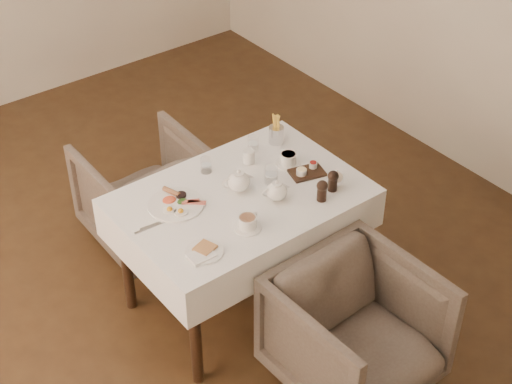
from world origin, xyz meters
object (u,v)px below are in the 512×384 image
object	(u,v)px
breakfast_plate	(176,203)
teapot_centre	(239,180)
table	(241,212)
armchair_near	(356,332)
armchair_far	(147,193)

from	to	relation	value
breakfast_plate	teapot_centre	world-z (taller)	teapot_centre
table	breakfast_plate	distance (m)	0.37
armchair_near	armchair_far	world-z (taller)	armchair_near
armchair_near	armchair_far	bearing A→B (deg)	96.22
armchair_near	armchair_far	xyz separation A→B (m)	(-0.22, 1.64, -0.01)
armchair_far	teapot_centre	bearing A→B (deg)	100.68
armchair_far	breakfast_plate	xyz separation A→B (m)	(-0.20, -0.69, 0.44)
table	armchair_far	size ratio (longest dim) A/B	1.77
armchair_near	teapot_centre	distance (m)	0.98
table	breakfast_plate	bearing A→B (deg)	156.99
teapot_centre	table	bearing A→B (deg)	-95.97
teapot_centre	armchair_near	bearing A→B (deg)	-66.50
table	teapot_centre	world-z (taller)	teapot_centre
table	teapot_centre	distance (m)	0.19
armchair_far	teapot_centre	size ratio (longest dim) A/B	4.26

